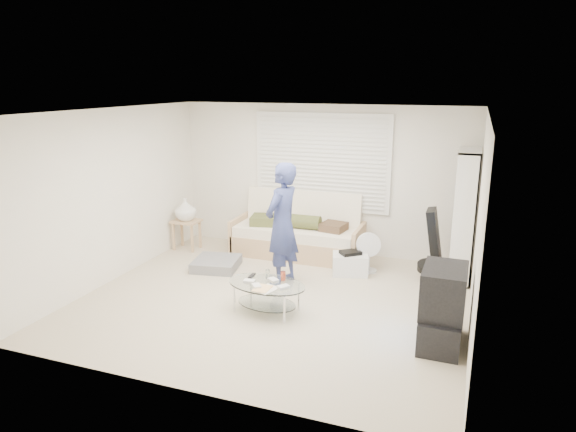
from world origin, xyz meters
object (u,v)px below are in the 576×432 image
at_px(bookshelf, 464,216).
at_px(tv_unit, 442,307).
at_px(futon_sofa, 298,235).
at_px(coffee_table, 267,289).

height_order(bookshelf, tv_unit, bookshelf).
relative_size(futon_sofa, tv_unit, 2.40).
bearing_deg(tv_unit, futon_sofa, 136.69).
distance_m(futon_sofa, tv_unit, 3.43).
distance_m(futon_sofa, coffee_table, 2.28).
bearing_deg(coffee_table, bookshelf, 42.36).
distance_m(bookshelf, tv_unit, 2.23).
height_order(tv_unit, coffee_table, tv_unit).
bearing_deg(tv_unit, coffee_table, 177.45).
distance_m(bookshelf, coffee_table, 3.13).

